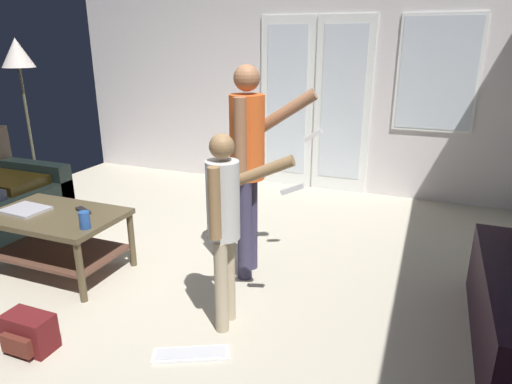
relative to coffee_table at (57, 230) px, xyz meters
name	(u,v)px	position (x,y,z in m)	size (l,w,h in m)	color
ground_plane	(162,284)	(0.84, 0.12, -0.36)	(5.51, 5.53, 0.02)	beige
wall_back_with_doors	(287,80)	(0.92, 2.85, 0.93)	(5.51, 0.09, 2.64)	silver
coffee_table	(57,230)	(0.00, 0.00, 0.00)	(1.00, 0.64, 0.49)	brown
person_adult	(249,155)	(1.38, 0.52, 0.59)	(0.62, 0.48, 1.58)	#3B3651
person_child	(225,216)	(1.51, -0.16, 0.39)	(0.54, 0.37, 1.24)	tan
floor_lamp	(18,62)	(-1.55, 1.26, 1.16)	(0.33, 0.33, 1.76)	#2D2531
backpack	(29,333)	(0.54, -0.81, -0.25)	(0.29, 0.20, 0.22)	#5C1719
loose_keyboard	(191,354)	(1.44, -0.52, -0.34)	(0.45, 0.31, 0.02)	white
laptop_closed	(25,210)	(-0.25, -0.04, 0.14)	(0.32, 0.25, 0.02)	#B1AEB6
cup_near_edge	(85,220)	(0.42, -0.14, 0.19)	(0.07, 0.07, 0.12)	#264E97
tv_remote_black	(83,211)	(0.18, 0.11, 0.14)	(0.17, 0.05, 0.02)	black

